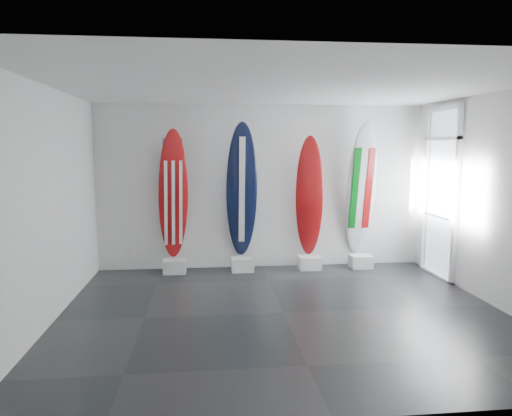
{
  "coord_description": "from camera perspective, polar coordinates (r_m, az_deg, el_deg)",
  "views": [
    {
      "loc": [
        -1.0,
        -5.95,
        2.23
      ],
      "look_at": [
        -0.23,
        1.4,
        1.26
      ],
      "focal_mm": 32.41,
      "sensor_mm": 36.0,
      "label": 1
    }
  ],
  "objects": [
    {
      "name": "display_block_navy",
      "position": [
        8.42,
        -1.68,
        -7.01
      ],
      "size": [
        0.4,
        0.3,
        0.24
      ],
      "primitive_type": "cube",
      "color": "white",
      "rests_on": "floor"
    },
    {
      "name": "wall_outlet",
      "position": [
        8.76,
        -15.44,
        -5.16
      ],
      "size": [
        0.09,
        0.02,
        0.13
      ],
      "primitive_type": "cube",
      "color": "silver",
      "rests_on": "wall_back"
    },
    {
      "name": "ceiling",
      "position": [
        6.09,
        3.63,
        14.77
      ],
      "size": [
        6.0,
        6.0,
        0.0
      ],
      "primitive_type": "plane",
      "rotation": [
        3.14,
        0.0,
        0.0
      ],
      "color": "white",
      "rests_on": "wall_back"
    },
    {
      "name": "wall_front",
      "position": [
        3.67,
        9.96,
        -4.06
      ],
      "size": [
        6.0,
        0.0,
        6.0
      ],
      "primitive_type": "plane",
      "rotation": [
        -1.57,
        0.0,
        0.0
      ],
      "color": "white",
      "rests_on": "ground"
    },
    {
      "name": "surfboard_swiss",
      "position": [
        8.48,
        6.61,
        1.43
      ],
      "size": [
        0.54,
        0.35,
        2.21
      ],
      "primitive_type": "ellipsoid",
      "rotation": [
        0.08,
        0.0,
        -0.21
      ],
      "color": "maroon",
      "rests_on": "display_block_swiss"
    },
    {
      "name": "wall_left",
      "position": [
        6.32,
        -24.39,
        0.21
      ],
      "size": [
        0.0,
        5.0,
        5.0
      ],
      "primitive_type": "plane",
      "rotation": [
        1.57,
        0.0,
        1.57
      ],
      "color": "white",
      "rests_on": "ground"
    },
    {
      "name": "surfboard_usa",
      "position": [
        8.3,
        -10.16,
        1.61
      ],
      "size": [
        0.59,
        0.46,
        2.32
      ],
      "primitive_type": "ellipsoid",
      "rotation": [
        0.11,
        0.0,
        0.23
      ],
      "color": "maroon",
      "rests_on": "display_block_usa"
    },
    {
      "name": "display_block_usa",
      "position": [
        8.42,
        -10.01,
        -7.12
      ],
      "size": [
        0.4,
        0.3,
        0.24
      ],
      "primitive_type": "cube",
      "color": "white",
      "rests_on": "floor"
    },
    {
      "name": "wall_right",
      "position": [
        7.21,
        27.76,
        0.83
      ],
      "size": [
        0.0,
        5.0,
        5.0
      ],
      "primitive_type": "plane",
      "rotation": [
        1.57,
        0.0,
        -1.57
      ],
      "color": "white",
      "rests_on": "ground"
    },
    {
      "name": "glass_door",
      "position": [
        8.52,
        21.8,
        1.55
      ],
      "size": [
        0.12,
        1.16,
        2.85
      ],
      "primitive_type": null,
      "color": "white",
      "rests_on": "floor"
    },
    {
      "name": "wall_back",
      "position": [
        8.54,
        0.76,
        2.6
      ],
      "size": [
        6.0,
        0.0,
        6.0
      ],
      "primitive_type": "plane",
      "rotation": [
        1.57,
        0.0,
        0.0
      ],
      "color": "white",
      "rests_on": "ground"
    },
    {
      "name": "balcony",
      "position": [
        9.34,
        28.78,
        -4.1
      ],
      "size": [
        2.8,
        2.2,
        1.2
      ],
      "primitive_type": null,
      "color": "slate",
      "rests_on": "ground"
    },
    {
      "name": "display_block_italy",
      "position": [
        8.86,
        12.8,
        -6.46
      ],
      "size": [
        0.4,
        0.3,
        0.24
      ],
      "primitive_type": "cube",
      "color": "white",
      "rests_on": "floor"
    },
    {
      "name": "floor",
      "position": [
        6.43,
        3.4,
        -12.78
      ],
      "size": [
        6.0,
        6.0,
        0.0
      ],
      "primitive_type": "plane",
      "color": "black",
      "rests_on": "ground"
    },
    {
      "name": "surfboard_navy",
      "position": [
        8.29,
        -1.77,
        2.14
      ],
      "size": [
        0.56,
        0.43,
        2.44
      ],
      "primitive_type": "ellipsoid",
      "rotation": [
        0.14,
        0.0,
        0.01
      ],
      "color": "black",
      "rests_on": "display_block_navy"
    },
    {
      "name": "display_block_swiss",
      "position": [
        8.6,
        6.63,
        -6.75
      ],
      "size": [
        0.4,
        0.3,
        0.24
      ],
      "primitive_type": "cube",
      "color": "white",
      "rests_on": "floor"
    },
    {
      "name": "surfboard_italy",
      "position": [
        8.73,
        12.85,
        2.3
      ],
      "size": [
        0.6,
        0.51,
        2.47
      ],
      "primitive_type": "ellipsoid",
      "rotation": [
        0.16,
        0.0,
        0.08
      ],
      "color": "silver",
      "rests_on": "display_block_italy"
    }
  ]
}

